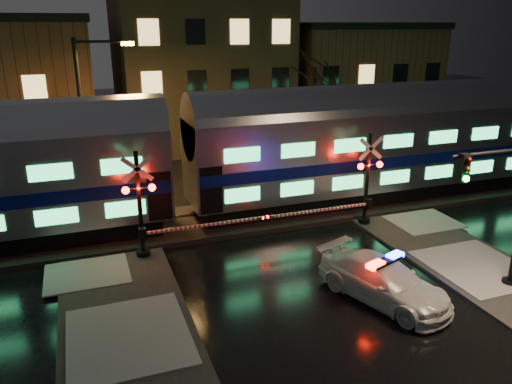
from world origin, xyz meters
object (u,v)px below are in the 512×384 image
crossing_signal_left (150,215)px  traffic_light (503,214)px  crossing_signal_right (361,190)px  police_car (384,281)px  streetlight (88,114)px

crossing_signal_left → traffic_light: (10.73, -6.73, 1.07)m
crossing_signal_right → crossing_signal_left: crossing_signal_left is taller
crossing_signal_right → traffic_light: 6.94m
police_car → crossing_signal_right: 6.53m
crossing_signal_left → streetlight: size_ratio=0.75×
traffic_light → streetlight: bearing=131.1°
crossing_signal_right → crossing_signal_left: size_ratio=0.99×
police_car → crossing_signal_left: bearing=119.3°
crossing_signal_left → streetlight: (-1.73, 6.69, 2.98)m
police_car → traffic_light: bearing=-32.2°
traffic_light → police_car: bearing=166.0°
crossing_signal_right → police_car: bearing=-113.8°
crossing_signal_left → police_car: bearing=-40.7°
streetlight → crossing_signal_right: bearing=-30.9°
traffic_light → streetlight: (-12.46, 13.42, 1.91)m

